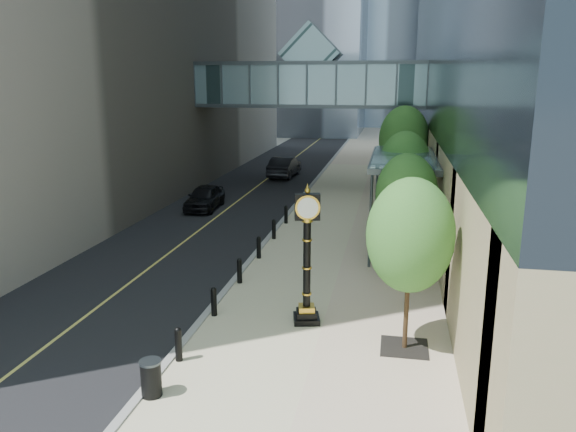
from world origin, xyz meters
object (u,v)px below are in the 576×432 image
object	(u,v)px
trash_bin	(151,379)
pedestrian	(414,230)
street_clock	(307,265)
car_near	(205,197)
car_far	(285,167)

from	to	relation	value
trash_bin	pedestrian	world-z (taller)	pedestrian
street_clock	car_near	size ratio (longest dim) A/B	1.04
car_far	car_near	bearing A→B (deg)	81.34
street_clock	trash_bin	distance (m)	6.21
street_clock	car_near	xyz separation A→B (m)	(-8.81, 15.45, -1.25)
trash_bin	pedestrian	bearing A→B (deg)	64.71
trash_bin	car_near	world-z (taller)	car_near
street_clock	pedestrian	bearing A→B (deg)	55.58
street_clock	pedestrian	world-z (taller)	street_clock
pedestrian	car_near	size ratio (longest dim) A/B	0.38
car_far	pedestrian	bearing A→B (deg)	120.86
pedestrian	car_near	world-z (taller)	pedestrian
trash_bin	car_near	size ratio (longest dim) A/B	0.21
trash_bin	car_far	xyz separation A→B (m)	(-3.09, 33.22, 0.35)
car_near	car_far	size ratio (longest dim) A/B	0.85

